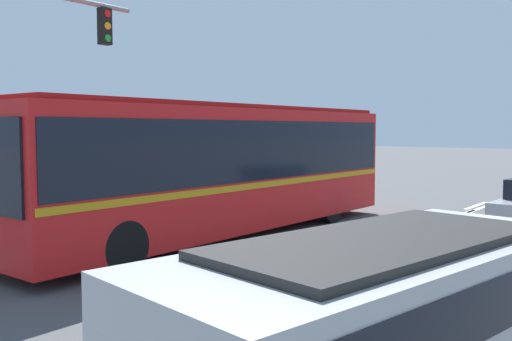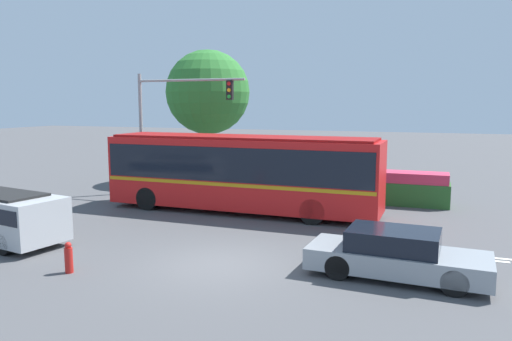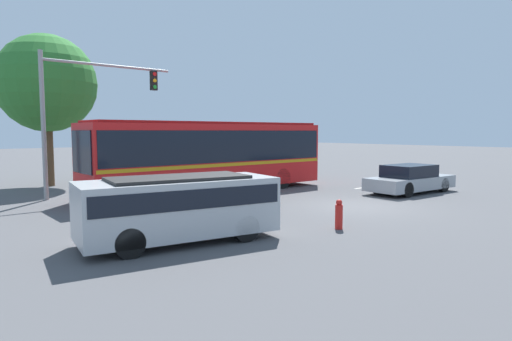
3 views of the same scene
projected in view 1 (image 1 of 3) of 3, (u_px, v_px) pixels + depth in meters
The scene contains 6 objects.
city_bus at pixel (222, 162), 14.03m from camera, with size 11.72×2.62×3.24m.
suv_left_lane at pixel (382, 312), 5.18m from camera, with size 5.16×2.69×1.69m.
flowering_hedge at pixel (220, 183), 20.11m from camera, with size 7.77×1.34×1.50m.
lane_stripe_near at pixel (462, 214), 17.67m from camera, with size 2.40×0.16×0.01m, color silver.
lane_stripe_mid at pixel (478, 209), 18.77m from camera, with size 2.40×0.16×0.01m, color silver.
lane_stripe_far at pixel (476, 206), 19.66m from camera, with size 2.40×0.16×0.01m, color silver.
Camera 1 is at (-12.55, -2.60, 2.65)m, focal length 39.81 mm.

